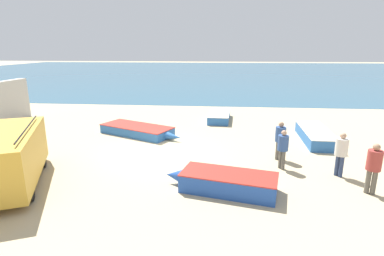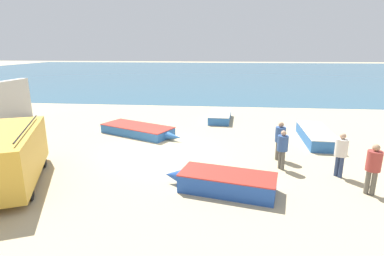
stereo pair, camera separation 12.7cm
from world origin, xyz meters
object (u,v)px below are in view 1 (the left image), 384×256
object	(u,v)px
fishing_rowboat_0	(139,130)
fisherman_3	(374,164)
fishing_rowboat_2	(315,134)
fishing_rowboat_3	(219,116)
fisherman_0	(283,146)
fishing_rowboat_1	(224,182)
fisherman_2	(280,137)
parked_van	(6,156)
fisherman_1	(341,151)

from	to	relation	value
fishing_rowboat_0	fisherman_3	size ratio (longest dim) A/B	2.84
fishing_rowboat_2	fishing_rowboat_3	world-z (taller)	fishing_rowboat_2
fishing_rowboat_0	fishing_rowboat_3	distance (m)	6.23
fisherman_0	fishing_rowboat_0	bearing A→B (deg)	-61.70
fishing_rowboat_1	fisherman_2	size ratio (longest dim) A/B	2.37
fishing_rowboat_3	fisherman_2	world-z (taller)	fisherman_2
fisherman_3	fishing_rowboat_2	bearing A→B (deg)	29.12
parked_van	fishing_rowboat_2	world-z (taller)	parked_van
parked_van	fisherman_0	xyz separation A→B (m)	(10.16, 2.49, -0.13)
fishing_rowboat_2	fisherman_1	size ratio (longest dim) A/B	2.82
fishing_rowboat_0	fishing_rowboat_2	xyz separation A→B (m)	(9.82, -0.10, 0.05)
fishing_rowboat_0	fishing_rowboat_1	xyz separation A→B (m)	(4.85, -6.61, 0.07)
fisherman_0	fisherman_2	xyz separation A→B (m)	(0.10, 1.09, 0.05)
fishing_rowboat_3	fisherman_2	size ratio (longest dim) A/B	2.30
fishing_rowboat_2	fishing_rowboat_1	bearing A→B (deg)	145.65
fisherman_0	fisherman_3	world-z (taller)	fisherman_3
fishing_rowboat_1	fishing_rowboat_2	bearing A→B (deg)	-114.43
fisherman_0	fishing_rowboat_2	bearing A→B (deg)	-151.34
fisherman_2	fishing_rowboat_3	bearing A→B (deg)	12.38
fishing_rowboat_2	fisherman_1	distance (m)	4.94
fishing_rowboat_0	fisherman_2	distance (m)	8.09
fisherman_0	fisherman_1	xyz separation A→B (m)	(2.07, -0.56, 0.06)
fishing_rowboat_1	fisherman_1	size ratio (longest dim) A/B	2.33
fisherman_2	fisherman_3	xyz separation A→B (m)	(2.50, -3.06, 0.04)
fisherman_1	fisherman_2	size ratio (longest dim) A/B	1.02
fishing_rowboat_1	fisherman_3	xyz separation A→B (m)	(4.99, 0.24, 0.74)
fishing_rowboat_0	fisherman_0	xyz separation A→B (m)	(7.24, -4.40, 0.73)
fishing_rowboat_0	fishing_rowboat_1	world-z (taller)	fishing_rowboat_1
fishing_rowboat_0	fisherman_2	size ratio (longest dim) A/B	2.95
fishing_rowboat_0	fisherman_0	size ratio (longest dim) A/B	3.09
fisherman_3	fishing_rowboat_0	bearing A→B (deg)	86.04
fisherman_3	parked_van	bearing A→B (deg)	121.31
fisherman_3	fishing_rowboat_3	bearing A→B (deg)	55.25
fishing_rowboat_2	fishing_rowboat_3	xyz separation A→B (m)	(-5.18, 4.25, -0.04)
fisherman_2	fishing_rowboat_1	bearing A→B (deg)	135.50
fishing_rowboat_3	fisherman_0	size ratio (longest dim) A/B	2.41
fisherman_0	fisherman_3	size ratio (longest dim) A/B	0.92
fishing_rowboat_2	fisherman_3	world-z (taller)	fisherman_3
fishing_rowboat_0	fisherman_3	distance (m)	11.75
fishing_rowboat_1	fisherman_1	world-z (taller)	fisherman_1
fishing_rowboat_0	fisherman_2	bearing A→B (deg)	0.69
fishing_rowboat_3	fisherman_1	world-z (taller)	fisherman_1
fishing_rowboat_0	fishing_rowboat_2	distance (m)	9.82
fishing_rowboat_2	fisherman_3	distance (m)	6.32
fishing_rowboat_0	fishing_rowboat_3	xyz separation A→B (m)	(4.64, 4.15, 0.01)
fishing_rowboat_0	fisherman_3	world-z (taller)	fisherman_3
parked_van	fishing_rowboat_0	size ratio (longest dim) A/B	1.04
parked_van	fisherman_1	size ratio (longest dim) A/B	3.03
fishing_rowboat_3	fisherman_1	distance (m)	10.27
parked_van	fisherman_1	distance (m)	12.39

